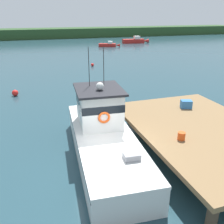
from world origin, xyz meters
TOP-DOWN VIEW (x-y plane):
  - ground_plane at (0.00, 0.00)m, footprint 200.00×200.00m
  - dock at (4.80, 0.00)m, footprint 6.00×9.00m
  - main_fishing_boat at (0.24, 1.31)m, footprint 3.15×9.91m
  - crate_single_by_cleat at (5.56, 2.53)m, footprint 0.71×0.62m
  - bait_bucket at (3.18, -0.71)m, footprint 0.32×0.32m
  - moored_boat_outer_mooring at (19.85, 43.49)m, footprint 5.96×1.94m
  - moored_boat_near_channel at (12.45, 39.23)m, footprint 4.19×2.33m
  - mooring_buoy_channel_marker at (-4.04, 11.84)m, footprint 0.50×0.50m
  - mooring_buoy_spare_mooring at (4.74, 21.50)m, footprint 0.38×0.38m
  - far_shoreline at (0.00, 62.00)m, footprint 120.00×8.00m

SIDE VIEW (x-z plane):
  - ground_plane at x=0.00m, z-range 0.00..0.00m
  - mooring_buoy_spare_mooring at x=4.74m, z-range 0.00..0.38m
  - mooring_buoy_channel_marker at x=-4.04m, z-range 0.00..0.50m
  - moored_boat_near_channel at x=12.45m, z-range -0.17..0.90m
  - moored_boat_outer_mooring at x=19.85m, z-range -0.23..1.26m
  - main_fishing_boat at x=0.24m, z-range -1.39..3.41m
  - dock at x=4.80m, z-range 0.47..1.67m
  - far_shoreline at x=0.00m, z-range 0.00..2.40m
  - bait_bucket at x=3.18m, z-range 1.20..1.54m
  - crate_single_by_cleat at x=5.56m, z-range 1.20..1.65m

